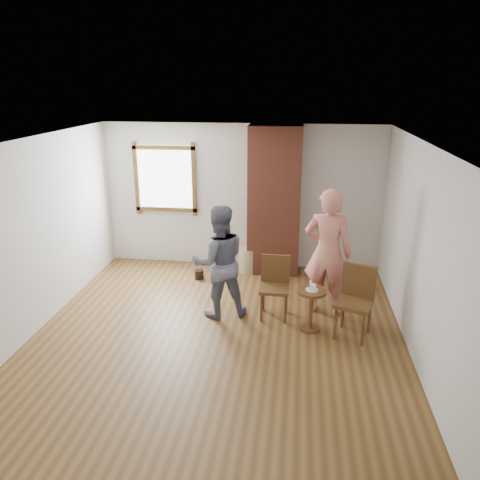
# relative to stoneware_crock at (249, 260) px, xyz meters

# --- Properties ---
(ground) EXTENTS (5.50, 5.50, 0.00)m
(ground) POSITION_rel_stoneware_crock_xyz_m (-0.17, -2.40, -0.23)
(ground) COLOR brown
(ground) RESTS_ON ground
(room_shell) EXTENTS (5.04, 5.52, 2.62)m
(room_shell) POSITION_rel_stoneware_crock_xyz_m (-0.23, -1.79, 1.58)
(room_shell) COLOR silver
(room_shell) RESTS_ON ground
(brick_chimney) EXTENTS (0.90, 0.50, 2.60)m
(brick_chimney) POSITION_rel_stoneware_crock_xyz_m (0.43, 0.10, 1.07)
(brick_chimney) COLOR brown
(brick_chimney) RESTS_ON ground
(stoneware_crock) EXTENTS (0.38, 0.38, 0.45)m
(stoneware_crock) POSITION_rel_stoneware_crock_xyz_m (0.00, 0.00, 0.00)
(stoneware_crock) COLOR tan
(stoneware_crock) RESTS_ON ground
(dark_pot) EXTENTS (0.19, 0.19, 0.16)m
(dark_pot) POSITION_rel_stoneware_crock_xyz_m (-0.82, -0.43, -0.15)
(dark_pot) COLOR black
(dark_pot) RESTS_ON ground
(dining_chair_left) EXTENTS (0.42, 0.42, 0.90)m
(dining_chair_left) POSITION_rel_stoneware_crock_xyz_m (0.55, -1.58, 0.28)
(dining_chair_left) COLOR brown
(dining_chair_left) RESTS_ON ground
(dining_chair_right) EXTENTS (0.58, 0.58, 0.97)m
(dining_chair_right) POSITION_rel_stoneware_crock_xyz_m (1.66, -2.00, 0.32)
(dining_chair_right) COLOR brown
(dining_chair_right) RESTS_ON ground
(side_table) EXTENTS (0.40, 0.40, 0.60)m
(side_table) POSITION_rel_stoneware_crock_xyz_m (1.08, -1.96, 0.18)
(side_table) COLOR brown
(side_table) RESTS_ON ground
(cake_plate) EXTENTS (0.18, 0.18, 0.01)m
(cake_plate) POSITION_rel_stoneware_crock_xyz_m (1.08, -1.96, 0.38)
(cake_plate) COLOR white
(cake_plate) RESTS_ON side_table
(cake_slice) EXTENTS (0.08, 0.07, 0.06)m
(cake_slice) POSITION_rel_stoneware_crock_xyz_m (1.09, -1.96, 0.41)
(cake_slice) COLOR white
(cake_slice) RESTS_ON cake_plate
(man) EXTENTS (0.98, 0.87, 1.67)m
(man) POSITION_rel_stoneware_crock_xyz_m (-0.25, -1.68, 0.61)
(man) COLOR #121433
(man) RESTS_ON ground
(person_pink) EXTENTS (0.77, 0.60, 1.89)m
(person_pink) POSITION_rel_stoneware_crock_xyz_m (1.29, -1.40, 0.72)
(person_pink) COLOR #DD7C6E
(person_pink) RESTS_ON ground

